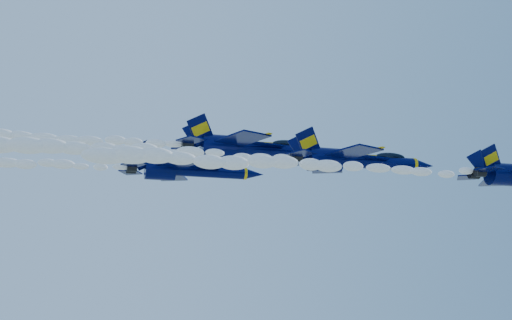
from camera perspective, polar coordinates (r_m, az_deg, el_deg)
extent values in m
ellipsoid|color=#000434|center=(78.88, 19.17, -1.10)|extent=(1.38, 2.38, 5.65)
cube|color=#000434|center=(82.63, 18.73, -1.63)|extent=(4.73, 5.61, 0.16)
cube|color=#E2AE07|center=(83.33, 19.43, -1.60)|extent=(2.13, 4.42, 0.09)
cube|color=#000434|center=(77.34, 18.28, 0.10)|extent=(2.88, 0.91, 3.10)
cube|color=#000434|center=(78.85, 17.55, -0.20)|extent=(2.88, 0.91, 3.10)
cylinder|color=black|center=(76.72, 17.49, -0.94)|extent=(1.06, 0.97, 0.97)
cylinder|color=black|center=(77.67, 17.05, -1.11)|extent=(1.06, 0.97, 0.97)
ellipsoid|color=white|center=(68.64, 2.84, -0.35)|extent=(39.52, 1.72, 1.55)
cylinder|color=#000434|center=(82.26, 9.63, -0.20)|extent=(9.08, 1.51, 1.51)
ellipsoid|color=#000434|center=(79.85, 5.48, 0.02)|extent=(1.57, 2.72, 6.46)
cone|color=#000434|center=(84.82, 13.23, -0.43)|extent=(2.62, 1.51, 1.51)
cylinder|color=#E2AE07|center=(84.27, 12.51, -0.38)|extent=(0.35, 1.57, 1.57)
ellipsoid|color=black|center=(83.14, 10.69, 0.24)|extent=(3.63, 1.18, 1.00)
cube|color=#E2AE07|center=(83.07, 10.70, 0.03)|extent=(4.24, 1.01, 0.18)
cube|color=#000434|center=(76.87, 7.79, 0.64)|extent=(5.41, 6.41, 0.18)
cube|color=#000434|center=(84.17, 5.68, -0.62)|extent=(5.41, 6.41, 0.18)
cube|color=#E2AE07|center=(77.44, 8.76, 0.65)|extent=(2.43, 5.05, 0.10)
cube|color=#E2AE07|center=(84.69, 6.58, -0.61)|extent=(2.43, 5.05, 0.10)
cube|color=#000434|center=(78.52, 4.21, 1.40)|extent=(3.29, 1.04, 3.54)
cube|color=#000434|center=(80.46, 3.71, 1.04)|extent=(3.29, 1.04, 3.54)
cylinder|color=black|center=(78.09, 3.22, 0.25)|extent=(1.21, 1.11, 1.11)
cylinder|color=black|center=(79.30, 2.92, 0.04)|extent=(1.21, 1.11, 1.11)
cube|color=#E2AE07|center=(81.24, 7.67, 0.46)|extent=(11.10, 0.35, 0.08)
ellipsoid|color=white|center=(75.02, -11.82, 0.88)|extent=(39.52, 1.97, 1.77)
cylinder|color=#000434|center=(86.21, 1.35, 0.82)|extent=(9.67, 1.61, 1.61)
ellipsoid|color=#000434|center=(84.59, -3.06, 1.07)|extent=(1.68, 2.90, 6.88)
cone|color=#000434|center=(88.12, 5.24, 0.56)|extent=(2.79, 1.61, 1.61)
cylinder|color=#E2AE07|center=(87.69, 4.45, 0.61)|extent=(0.38, 1.68, 1.68)
ellipsoid|color=black|center=(86.92, 2.50, 1.26)|extent=(3.87, 1.26, 1.06)
cube|color=#E2AE07|center=(86.84, 2.50, 1.05)|extent=(4.51, 1.07, 0.19)
cube|color=#000434|center=(80.97, -1.08, 1.74)|extent=(5.76, 6.83, 0.19)
cube|color=#000434|center=(89.08, -2.41, 0.36)|extent=(5.76, 6.83, 0.19)
cube|color=#E2AE07|center=(81.36, -0.05, 1.74)|extent=(2.59, 5.38, 0.11)
cube|color=#E2AE07|center=(89.44, -1.47, 0.37)|extent=(2.59, 5.38, 0.11)
cube|color=#000434|center=(83.51, -4.47, 2.46)|extent=(3.50, 1.11, 3.77)
cube|color=#000434|center=(85.65, -4.75, 2.06)|extent=(3.50, 1.11, 3.77)
cylinder|color=black|center=(83.25, -5.49, 1.30)|extent=(1.29, 1.18, 1.18)
cylinder|color=black|center=(84.58, -5.65, 1.08)|extent=(1.29, 1.18, 1.18)
cube|color=#E2AE07|center=(85.59, -0.73, 1.49)|extent=(11.82, 0.38, 0.09)
ellipsoid|color=white|center=(83.15, -19.51, 1.86)|extent=(39.52, 2.10, 1.89)
cylinder|color=#000434|center=(97.97, -3.73, -0.94)|extent=(9.76, 1.63, 1.63)
ellipsoid|color=#000434|center=(96.90, -7.69, -0.75)|extent=(1.69, 2.93, 6.94)
cone|color=#000434|center=(99.36, -0.17, -1.14)|extent=(2.82, 1.63, 1.63)
cylinder|color=#E2AE07|center=(99.04, -0.90, -1.10)|extent=(0.38, 1.69, 1.69)
ellipsoid|color=black|center=(98.51, -2.67, -0.54)|extent=(3.90, 1.27, 1.07)
cube|color=#E2AE07|center=(98.44, -2.67, -0.73)|extent=(4.55, 1.08, 0.20)
cube|color=#000434|center=(92.98, -6.15, -0.23)|extent=(5.81, 6.89, 0.20)
cube|color=#000434|center=(101.37, -6.92, -1.29)|extent=(5.81, 6.89, 0.20)
cube|color=#E2AE07|center=(93.24, -5.23, -0.22)|extent=(2.62, 5.43, 0.11)
cube|color=#E2AE07|center=(101.61, -6.07, -1.28)|extent=(2.62, 5.43, 0.11)
cube|color=#000434|center=(95.91, -8.99, 0.46)|extent=(3.53, 1.12, 3.80)
cube|color=#000434|center=(98.12, -9.13, 0.15)|extent=(3.53, 1.12, 3.80)
cylinder|color=black|center=(95.82, -9.89, -0.56)|extent=(1.30, 1.19, 1.19)
cylinder|color=black|center=(97.19, -9.97, -0.74)|extent=(1.30, 1.19, 1.19)
cube|color=#E2AE07|center=(97.59, -5.59, -0.35)|extent=(11.93, 0.38, 0.09)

